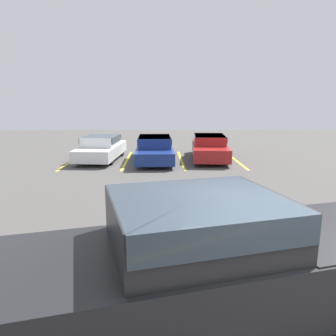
{
  "coord_description": "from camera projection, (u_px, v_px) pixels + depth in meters",
  "views": [
    {
      "loc": [
        -1.58,
        -3.42,
        2.97
      ],
      "look_at": [
        -1.33,
        6.08,
        1.0
      ],
      "focal_mm": 35.0,
      "sensor_mm": 36.0,
      "label": 1
    }
  ],
  "objects": [
    {
      "name": "stall_stripe_c",
      "position": [
        181.0,
        160.0,
        16.61
      ],
      "size": [
        0.12,
        5.26,
        0.01
      ],
      "primitive_type": "cube",
      "color": "yellow",
      "rests_on": "ground_plane"
    },
    {
      "name": "parked_sedan_c",
      "position": [
        209.0,
        146.0,
        16.76
      ],
      "size": [
        2.1,
        4.84,
        1.22
      ],
      "rotation": [
        0.0,
        0.0,
        -1.66
      ],
      "color": "maroon",
      "rests_on": "ground_plane"
    },
    {
      "name": "stall_stripe_d",
      "position": [
        235.0,
        160.0,
        16.68
      ],
      "size": [
        0.12,
        5.26,
        0.01
      ],
      "primitive_type": "cube",
      "color": "yellow",
      "rests_on": "ground_plane"
    },
    {
      "name": "pickup_truck",
      "position": [
        219.0,
        259.0,
        4.37
      ],
      "size": [
        6.31,
        3.44,
        1.78
      ],
      "rotation": [
        0.0,
        0.0,
        0.25
      ],
      "color": "black",
      "rests_on": "ground_plane"
    },
    {
      "name": "parked_sedan_a",
      "position": [
        101.0,
        147.0,
        16.57
      ],
      "size": [
        2.11,
        4.52,
        1.21
      ],
      "rotation": [
        0.0,
        0.0,
        -1.65
      ],
      "color": "silver",
      "rests_on": "ground_plane"
    },
    {
      "name": "parked_sedan_b",
      "position": [
        155.0,
        148.0,
        16.26
      ],
      "size": [
        1.84,
        4.81,
        1.22
      ],
      "rotation": [
        0.0,
        0.0,
        -1.55
      ],
      "color": "navy",
      "rests_on": "ground_plane"
    },
    {
      "name": "stall_stripe_b",
      "position": [
        127.0,
        160.0,
        16.54
      ],
      "size": [
        0.12,
        5.26,
        0.01
      ],
      "primitive_type": "cube",
      "color": "yellow",
      "rests_on": "ground_plane"
    },
    {
      "name": "stall_stripe_a",
      "position": [
        72.0,
        160.0,
        16.47
      ],
      "size": [
        0.12,
        5.26,
        0.01
      ],
      "primitive_type": "cube",
      "color": "yellow",
      "rests_on": "ground_plane"
    }
  ]
}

